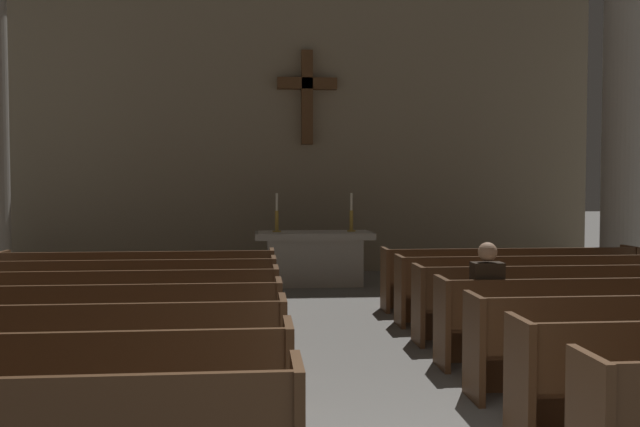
{
  "coord_description": "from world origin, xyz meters",
  "views": [
    {
      "loc": [
        -1.07,
        -3.87,
        1.95
      ],
      "look_at": [
        0.0,
        7.94,
        1.41
      ],
      "focal_mm": 39.26,
      "sensor_mm": 36.0,
      "label": 1
    }
  ],
  "objects_px": {
    "pew_right_row_5": "(574,302)",
    "pew_right_row_6": "(538,289)",
    "altar": "(314,257)",
    "candlestick_left": "(277,219)",
    "pew_left_row_4": "(85,330)",
    "pew_left_row_7": "(140,283)",
    "pew_left_row_5": "(108,310)",
    "pew_left_row_3": "(54,357)",
    "lone_worshipper": "(485,301)",
    "column_right_second": "(624,135)",
    "candlestick_right": "(351,219)",
    "pew_left_row_6": "(126,295)",
    "pew_left_row_2": "(9,396)",
    "pew_right_row_7": "(510,278)",
    "pew_right_row_4": "(619,320)"
  },
  "relations": [
    {
      "from": "pew_right_row_5",
      "to": "pew_right_row_6",
      "type": "bearing_deg",
      "value": 90.0
    },
    {
      "from": "altar",
      "to": "candlestick_left",
      "type": "xyz_separation_m",
      "value": [
        -0.7,
        0.0,
        0.71
      ]
    },
    {
      "from": "pew_left_row_4",
      "to": "pew_right_row_5",
      "type": "distance_m",
      "value": 5.65
    },
    {
      "from": "pew_left_row_7",
      "to": "pew_left_row_5",
      "type": "bearing_deg",
      "value": -90.0
    },
    {
      "from": "pew_left_row_3",
      "to": "lone_worshipper",
      "type": "height_order",
      "value": "lone_worshipper"
    },
    {
      "from": "pew_right_row_5",
      "to": "pew_right_row_6",
      "type": "height_order",
      "value": "same"
    },
    {
      "from": "column_right_second",
      "to": "candlestick_left",
      "type": "distance_m",
      "value": 6.56
    },
    {
      "from": "pew_left_row_5",
      "to": "pew_right_row_5",
      "type": "distance_m",
      "value": 5.54
    },
    {
      "from": "pew_left_row_5",
      "to": "column_right_second",
      "type": "bearing_deg",
      "value": 26.32
    },
    {
      "from": "pew_left_row_5",
      "to": "pew_right_row_6",
      "type": "relative_size",
      "value": 1.0
    },
    {
      "from": "pew_right_row_5",
      "to": "pew_left_row_5",
      "type": "bearing_deg",
      "value": 180.0
    },
    {
      "from": "pew_left_row_3",
      "to": "pew_left_row_5",
      "type": "height_order",
      "value": "same"
    },
    {
      "from": "column_right_second",
      "to": "lone_worshipper",
      "type": "xyz_separation_m",
      "value": [
        -4.32,
        -5.2,
        -2.11
      ]
    },
    {
      "from": "candlestick_left",
      "to": "candlestick_right",
      "type": "relative_size",
      "value": 1.0
    },
    {
      "from": "pew_left_row_6",
      "to": "lone_worshipper",
      "type": "relative_size",
      "value": 2.96
    },
    {
      "from": "pew_left_row_5",
      "to": "pew_right_row_6",
      "type": "height_order",
      "value": "same"
    },
    {
      "from": "pew_left_row_4",
      "to": "candlestick_right",
      "type": "height_order",
      "value": "candlestick_right"
    },
    {
      "from": "column_right_second",
      "to": "pew_left_row_2",
      "type": "bearing_deg",
      "value": -138.67
    },
    {
      "from": "column_right_second",
      "to": "pew_right_row_5",
      "type": "bearing_deg",
      "value": -124.54
    },
    {
      "from": "pew_right_row_7",
      "to": "column_right_second",
      "type": "distance_m",
      "value": 4.19
    },
    {
      "from": "pew_right_row_6",
      "to": "column_right_second",
      "type": "relative_size",
      "value": 0.68
    },
    {
      "from": "candlestick_right",
      "to": "pew_right_row_4",
      "type": "bearing_deg",
      "value": -70.78
    },
    {
      "from": "pew_left_row_2",
      "to": "lone_worshipper",
      "type": "distance_m",
      "value": 4.64
    },
    {
      "from": "pew_right_row_4",
      "to": "pew_right_row_6",
      "type": "height_order",
      "value": "same"
    },
    {
      "from": "pew_left_row_4",
      "to": "column_right_second",
      "type": "distance_m",
      "value": 10.17
    },
    {
      "from": "pew_left_row_5",
      "to": "pew_right_row_6",
      "type": "xyz_separation_m",
      "value": [
        5.54,
        1.08,
        0.0
      ]
    },
    {
      "from": "pew_right_row_6",
      "to": "pew_right_row_7",
      "type": "bearing_deg",
      "value": 90.0
    },
    {
      "from": "pew_left_row_5",
      "to": "pew_left_row_7",
      "type": "distance_m",
      "value": 2.16
    },
    {
      "from": "pew_right_row_4",
      "to": "lone_worshipper",
      "type": "height_order",
      "value": "lone_worshipper"
    },
    {
      "from": "pew_left_row_4",
      "to": "lone_worshipper",
      "type": "xyz_separation_m",
      "value": [
        4.08,
        0.04,
        0.22
      ]
    },
    {
      "from": "pew_left_row_4",
      "to": "candlestick_right",
      "type": "bearing_deg",
      "value": 59.71
    },
    {
      "from": "pew_left_row_6",
      "to": "lone_worshipper",
      "type": "bearing_deg",
      "value": -27.42
    },
    {
      "from": "pew_left_row_2",
      "to": "column_right_second",
      "type": "distance_m",
      "value": 11.43
    },
    {
      "from": "pew_right_row_5",
      "to": "candlestick_right",
      "type": "bearing_deg",
      "value": 113.07
    },
    {
      "from": "pew_left_row_3",
      "to": "pew_right_row_4",
      "type": "bearing_deg",
      "value": 11.01
    },
    {
      "from": "pew_left_row_3",
      "to": "pew_left_row_7",
      "type": "relative_size",
      "value": 1.0
    },
    {
      "from": "pew_left_row_3",
      "to": "pew_left_row_4",
      "type": "distance_m",
      "value": 1.08
    },
    {
      "from": "pew_left_row_2",
      "to": "pew_left_row_5",
      "type": "relative_size",
      "value": 1.0
    },
    {
      "from": "pew_left_row_7",
      "to": "pew_right_row_5",
      "type": "xyz_separation_m",
      "value": [
        5.54,
        -2.16,
        0.0
      ]
    },
    {
      "from": "pew_right_row_7",
      "to": "pew_right_row_4",
      "type": "bearing_deg",
      "value": -90.0
    },
    {
      "from": "pew_left_row_7",
      "to": "candlestick_right",
      "type": "relative_size",
      "value": 5.42
    },
    {
      "from": "pew_left_row_5",
      "to": "candlestick_right",
      "type": "xyz_separation_m",
      "value": [
        3.47,
        4.86,
        0.77
      ]
    },
    {
      "from": "pew_right_row_5",
      "to": "pew_left_row_7",
      "type": "bearing_deg",
      "value": 158.74
    },
    {
      "from": "pew_left_row_7",
      "to": "lone_worshipper",
      "type": "distance_m",
      "value": 5.19
    },
    {
      "from": "pew_right_row_6",
      "to": "altar",
      "type": "bearing_deg",
      "value": 126.2
    },
    {
      "from": "pew_left_row_4",
      "to": "pew_right_row_4",
      "type": "relative_size",
      "value": 1.0
    },
    {
      "from": "pew_left_row_3",
      "to": "candlestick_right",
      "type": "distance_m",
      "value": 7.87
    },
    {
      "from": "pew_left_row_5",
      "to": "candlestick_right",
      "type": "height_order",
      "value": "candlestick_right"
    },
    {
      "from": "pew_left_row_7",
      "to": "candlestick_right",
      "type": "height_order",
      "value": "candlestick_right"
    },
    {
      "from": "pew_left_row_7",
      "to": "pew_left_row_2",
      "type": "bearing_deg",
      "value": -90.0
    }
  ]
}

